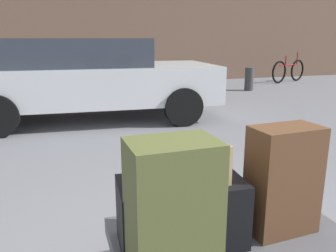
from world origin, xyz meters
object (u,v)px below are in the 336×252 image
luggage_cart (233,247)px  bollard_kerb_mid (249,79)px  duffel_bag_black_center (181,212)px  suitcase_brown_rear_right (283,180)px  bollard_kerb_near (197,81)px  duffel_bag_tan_topmost_pile (182,162)px  parked_car (89,77)px  suitcase_olive_stacked_top (173,213)px  bicycle_leaning (288,71)px

luggage_cart → bollard_kerb_mid: size_ratio=2.10×
duffel_bag_black_center → suitcase_brown_rear_right: size_ratio=1.07×
suitcase_brown_rear_right → bollard_kerb_near: suitcase_brown_rear_right is taller
luggage_cart → bollard_kerb_near: (2.63, 6.90, 0.04)m
duffel_bag_black_center → duffel_bag_tan_topmost_pile: size_ratio=1.57×
parked_car → duffel_bag_black_center: bearing=-89.4°
suitcase_brown_rear_right → bollard_kerb_near: 7.31m
luggage_cart → bollard_kerb_mid: 8.08m
duffel_bag_tan_topmost_pile → suitcase_brown_rear_right: bearing=-10.5°
bollard_kerb_mid → duffel_bag_black_center: bearing=-123.3°
suitcase_brown_rear_right → parked_car: (-0.63, 4.69, 0.11)m
luggage_cart → suitcase_olive_stacked_top: (-0.44, -0.22, 0.40)m
suitcase_brown_rear_right → duffel_bag_tan_topmost_pile: 0.61m
suitcase_olive_stacked_top → parked_car: size_ratio=0.15×
bicycle_leaning → duffel_bag_tan_topmost_pile: bearing=-129.6°
suitcase_brown_rear_right → parked_car: size_ratio=0.14×
duffel_bag_black_center → bollard_kerb_mid: 8.20m
duffel_bag_tan_topmost_pile → bollard_kerb_mid: duffel_bag_tan_topmost_pile is taller
suitcase_brown_rear_right → bollard_kerb_mid: suitcase_brown_rear_right is taller
duffel_bag_black_center → bollard_kerb_mid: bearing=60.8°
duffel_bag_black_center → parked_car: size_ratio=0.15×
duffel_bag_tan_topmost_pile → parked_car: (-0.05, 4.63, -0.04)m
duffel_bag_black_center → duffel_bag_tan_topmost_pile: bearing=4.1°
duffel_bag_black_center → parked_car: 4.64m
luggage_cart → bicycle_leaning: bicycle_leaning is taller
luggage_cart → duffel_bag_black_center: size_ratio=2.00×
bollard_kerb_mid → suitcase_olive_stacked_top: bearing=-123.1°
parked_car → bollard_kerb_mid: parked_car is taller
bollard_kerb_near → suitcase_brown_rear_right: bearing=-108.7°
suitcase_brown_rear_right → duffel_bag_tan_topmost_pile: size_ratio=1.46×
luggage_cart → suitcase_brown_rear_right: suitcase_brown_rear_right is taller
parked_car → bicycle_leaning: parked_car is taller
suitcase_brown_rear_right → bicycle_leaning: (6.15, 8.19, -0.28)m
luggage_cart → suitcase_brown_rear_right: (0.29, -0.01, 0.38)m
bicycle_leaning → bollard_kerb_mid: bearing=-150.3°
bollard_kerb_near → bollard_kerb_mid: same height
bollard_kerb_near → duffel_bag_black_center: bearing=-113.1°
luggage_cart → duffel_bag_black_center: bearing=170.9°
suitcase_olive_stacked_top → bollard_kerb_mid: 8.51m
parked_car → suitcase_brown_rear_right: bearing=-82.3°
duffel_bag_black_center → bicycle_leaning: bicycle_leaning is taller
duffel_bag_tan_topmost_pile → parked_car: parked_car is taller
luggage_cart → duffel_bag_tan_topmost_pile: (-0.30, 0.05, 0.53)m
duffel_bag_tan_topmost_pile → parked_car: 4.63m
suitcase_olive_stacked_top → bicycle_leaning: 10.85m
suitcase_brown_rear_right → luggage_cart: bearing=173.8°
duffel_bag_tan_topmost_pile → bollard_kerb_near: duffel_bag_tan_topmost_pile is taller
luggage_cart → suitcase_olive_stacked_top: size_ratio=1.99×
bicycle_leaning → bollard_kerb_mid: bicycle_leaning is taller
suitcase_olive_stacked_top → suitcase_brown_rear_right: (0.73, 0.21, -0.02)m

